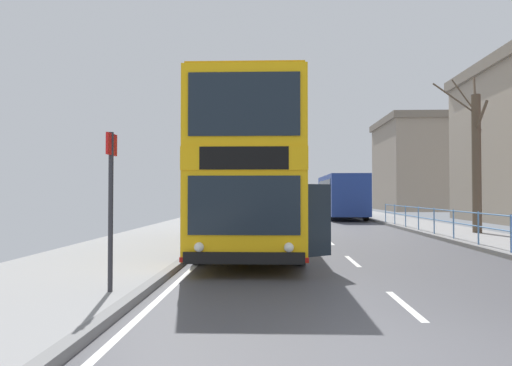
% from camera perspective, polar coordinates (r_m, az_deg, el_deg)
% --- Properties ---
extents(ground, '(15.80, 140.00, 0.20)m').
position_cam_1_polar(ground, '(5.29, 17.79, -20.08)').
color(ground, '#48484D').
extents(double_decker_bus_main, '(3.34, 10.56, 4.51)m').
position_cam_1_polar(double_decker_bus_main, '(14.63, -0.29, 1.05)').
color(double_decker_bus_main, '#F4B20F').
rests_on(double_decker_bus_main, ground).
extents(background_bus_far_lane, '(2.68, 9.13, 3.04)m').
position_cam_1_polar(background_bus_far_lane, '(33.77, 10.39, -1.48)').
color(background_bus_far_lane, navy).
rests_on(background_bus_far_lane, ground).
extents(pedestrian_railing_far_kerb, '(0.05, 26.43, 1.05)m').
position_cam_1_polar(pedestrian_railing_far_kerb, '(15.51, 26.99, -4.52)').
color(pedestrian_railing_far_kerb, '#598CC6').
rests_on(pedestrian_railing_far_kerb, ground).
extents(bus_stop_sign_near, '(0.08, 0.44, 2.62)m').
position_cam_1_polar(bus_stop_sign_near, '(8.06, -17.29, -1.18)').
color(bus_stop_sign_near, '#2D2D33').
rests_on(bus_stop_sign_near, ground).
extents(bare_tree_far_00, '(2.69, 3.23, 6.83)m').
position_cam_1_polar(bare_tree_far_00, '(21.56, 25.30, 2.70)').
color(bare_tree_far_00, brown).
rests_on(bare_tree_far_00, ground).
extents(background_building_01, '(13.46, 11.48, 9.90)m').
position_cam_1_polar(background_building_01, '(54.53, 21.87, 2.13)').
color(background_building_01, gray).
rests_on(background_building_01, ground).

